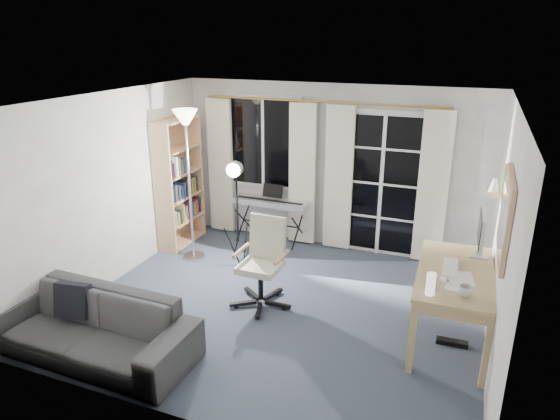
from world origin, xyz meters
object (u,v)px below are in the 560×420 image
object	(u,v)px
torchiere_lamp	(187,141)
mug	(465,290)
studio_light	(235,182)
desk	(455,280)
monitor	(481,231)
sofa	(90,318)
keyboard_piano	(270,203)
bookshelf	(177,186)
office_chair	(265,253)

from	to	relation	value
torchiere_lamp	mug	size ratio (longest dim) A/B	16.34
torchiere_lamp	mug	world-z (taller)	torchiere_lamp
mug	studio_light	bearing A→B (deg)	156.43
desk	monitor	bearing A→B (deg)	64.67
torchiere_lamp	desk	bearing A→B (deg)	-12.41
monitor	sofa	xyz separation A→B (m)	(-3.48, -2.03, -0.67)
keyboard_piano	studio_light	world-z (taller)	studio_light
bookshelf	desk	distance (m)	4.17
desk	sofa	distance (m)	3.65
bookshelf	monitor	distance (m)	4.26
keyboard_piano	sofa	size ratio (longest dim) A/B	0.55
bookshelf	studio_light	bearing A→B (deg)	-19.36
keyboard_piano	studio_light	xyz separation A→B (m)	(-0.13, -0.88, 0.56)
keyboard_piano	sofa	world-z (taller)	keyboard_piano
bookshelf	studio_light	size ratio (longest dim) A/B	1.27
mug	sofa	bearing A→B (deg)	-162.33
bookshelf	desk	bearing A→B (deg)	-17.42
keyboard_piano	mug	bearing A→B (deg)	-36.90
sofa	monitor	bearing A→B (deg)	31.34
monitor	keyboard_piano	bearing A→B (deg)	155.54
bookshelf	keyboard_piano	world-z (taller)	bookshelf
keyboard_piano	torchiere_lamp	bearing A→B (deg)	-132.23
bookshelf	desk	world-z (taller)	bookshelf
bookshelf	office_chair	world-z (taller)	bookshelf
monitor	sofa	bearing A→B (deg)	-151.53
keyboard_piano	office_chair	distance (m)	1.74
mug	office_chair	bearing A→B (deg)	166.26
desk	torchiere_lamp	bearing A→B (deg)	165.83
studio_light	desk	size ratio (longest dim) A/B	1.01
office_chair	mug	bearing A→B (deg)	-13.20
keyboard_piano	mug	world-z (taller)	mug
torchiere_lamp	monitor	size ratio (longest dim) A/B	3.72
office_chair	monitor	distance (m)	2.39
keyboard_piano	office_chair	xyz separation A→B (m)	(0.60, -1.63, -0.03)
office_chair	sofa	distance (m)	2.01
torchiere_lamp	office_chair	world-z (taller)	torchiere_lamp
torchiere_lamp	monitor	world-z (taller)	torchiere_lamp
office_chair	sofa	size ratio (longest dim) A/B	0.50
office_chair	desk	distance (m)	2.11
studio_light	office_chair	world-z (taller)	studio_light
bookshelf	torchiere_lamp	xyz separation A→B (m)	(0.46, -0.39, 0.79)
torchiere_lamp	monitor	distance (m)	3.80
torchiere_lamp	monitor	xyz separation A→B (m)	(3.74, -0.33, -0.61)
desk	keyboard_piano	bearing A→B (deg)	146.68
keyboard_piano	monitor	bearing A→B (deg)	-22.00
office_chair	mug	size ratio (longest dim) A/B	8.14
torchiere_lamp	sofa	world-z (taller)	torchiere_lamp
bookshelf	torchiere_lamp	bearing A→B (deg)	-41.01
desk	mug	size ratio (longest dim) A/B	11.55
torchiere_lamp	studio_light	distance (m)	0.85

